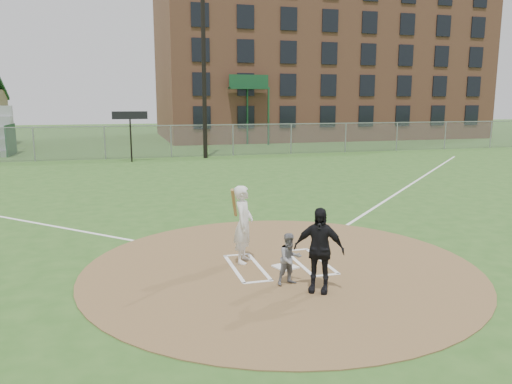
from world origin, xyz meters
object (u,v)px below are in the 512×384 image
object	(u,v)px
home_plate	(285,267)
catcher	(290,259)
umpire	(319,250)
batter_at_plate	(243,224)

from	to	relation	value
home_plate	catcher	xyz separation A→B (m)	(-0.24, -0.95, 0.49)
home_plate	umpire	distance (m)	1.64
catcher	umpire	distance (m)	0.69
umpire	batter_at_plate	world-z (taller)	batter_at_plate
catcher	batter_at_plate	size ratio (longest dim) A/B	0.57
home_plate	umpire	xyz separation A→B (m)	(0.15, -1.43, 0.79)
catcher	batter_at_plate	world-z (taller)	batter_at_plate
home_plate	umpire	world-z (taller)	umpire
home_plate	catcher	size ratio (longest dim) A/B	0.43
catcher	batter_at_plate	bearing A→B (deg)	98.09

